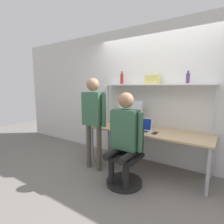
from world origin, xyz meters
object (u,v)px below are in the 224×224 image
Objects in this scene: office_chair at (126,166)px; person_seated at (125,131)px; cell_phone at (155,133)px; bottle_purple at (188,78)px; storage_box at (152,80)px; monitor at (130,112)px; person_standing at (93,112)px; laptop at (142,127)px; bottle_red at (122,79)px.

person_seated reaches higher than office_chair.
bottle_purple is (0.39, 0.37, 0.91)m from cell_phone.
monitor is at bearing -175.12° from storage_box.
storage_box is at bearing 120.44° from cell_phone.
monitor is at bearing 153.34° from cell_phone.
person_standing is 6.87× the size of storage_box.
bottle_purple reaches higher than laptop.
monitor is 2.18× the size of bottle_red.
storage_box reaches higher than monitor.
laptop is 2.27× the size of cell_phone.
monitor is at bearing 144.49° from laptop.
office_chair is 3.61× the size of bottle_red.
bottle_red is at bearing 157.02° from cell_phone.
laptop is 1.41× the size of storage_box.
monitor is 0.61× the size of office_chair.
office_chair is 4.47× the size of bottle_purple.
person_seated is 6.89× the size of bottle_purple.
bottle_red is (-0.60, 0.87, 1.39)m from office_chair.
person_seated is at bearing -56.71° from bottle_red.
person_standing is at bearing -149.69° from laptop.
bottle_purple is at bearing 0.00° from storage_box.
person_standing is 6.46× the size of bottle_red.
person_standing reaches higher than office_chair.
laptop is (0.41, -0.29, -0.21)m from monitor.
person_seated is 1.39m from bottle_purple.
bottle_red is at bearing 169.82° from monitor.
person_seated is 5.91× the size of storage_box.
bottle_red is (-0.21, 0.04, 0.66)m from monitor.
monitor is 0.34× the size of person_standing.
monitor is 2.32× the size of storage_box.
cell_phone is 0.16× the size of office_chair.
office_chair is 0.56m from person_seated.
office_chair is at bearing -64.93° from monitor.
laptop is at bearing 30.31° from person_standing.
laptop is at bearing 170.24° from cell_phone.
person_seated is at bearing -93.76° from storage_box.
bottle_purple is (1.27, -0.00, -0.02)m from bottle_red.
office_chair is 0.56× the size of person_standing.
laptop is at bearing 88.15° from person_seated.
person_standing is 1.70m from bottle_purple.
bottle_purple reaches higher than storage_box.
storage_box is at bearing 86.24° from person_seated.
laptop is 0.27m from cell_phone.
storage_box is at bearing 82.84° from laptop.
laptop is at bearing -97.16° from storage_box.
laptop is 0.75m from office_chair.
bottle_red is at bearing 123.29° from person_seated.
person_standing is at bearing 168.46° from person_seated.
storage_box is (0.06, 0.87, 1.36)m from office_chair.
office_chair is at bearing -119.31° from cell_phone.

